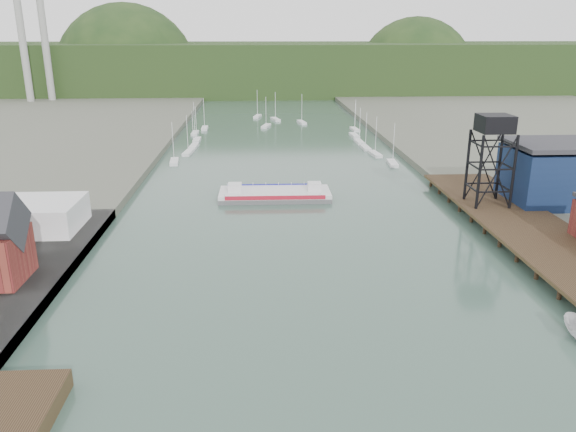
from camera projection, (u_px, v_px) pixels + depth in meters
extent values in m
cube|color=black|center=(530.00, 228.00, 89.67)|extent=(14.00, 70.00, 0.50)
cylinder|color=black|center=(492.00, 235.00, 89.70)|extent=(0.60, 0.60, 2.20)
cylinder|color=black|center=(565.00, 234.00, 90.33)|extent=(0.60, 0.60, 2.20)
cube|color=silver|center=(23.00, 215.00, 89.59)|extent=(18.00, 12.00, 4.50)
cylinder|color=black|center=(480.00, 173.00, 96.80)|extent=(0.50, 0.50, 13.00)
cylinder|color=black|center=(514.00, 172.00, 97.11)|extent=(0.50, 0.50, 13.00)
cylinder|color=black|center=(467.00, 165.00, 102.49)|extent=(0.50, 0.50, 13.00)
cylinder|color=black|center=(499.00, 164.00, 102.80)|extent=(0.50, 0.50, 13.00)
cube|color=black|center=(495.00, 123.00, 97.31)|extent=(5.50, 5.50, 3.00)
cube|color=#0B1733|center=(564.00, 176.00, 103.12)|extent=(20.00, 14.00, 10.00)
cube|color=#2D2D33|center=(569.00, 144.00, 101.28)|extent=(20.50, 14.50, 0.80)
cube|color=silver|center=(174.00, 162.00, 142.68)|extent=(2.67, 7.65, 0.90)
cube|color=silver|center=(188.00, 153.00, 153.62)|extent=(2.81, 7.67, 0.90)
cube|color=silver|center=(194.00, 146.00, 162.06)|extent=(2.35, 7.59, 0.90)
cube|color=silver|center=(197.00, 140.00, 171.47)|extent=(2.01, 7.50, 0.90)
cube|color=silver|center=(195.00, 133.00, 182.99)|extent=(2.00, 7.50, 0.90)
cube|color=silver|center=(205.00, 128.00, 192.44)|extent=(2.16, 7.54, 0.90)
cube|color=silver|center=(393.00, 163.00, 140.93)|extent=(2.53, 7.62, 0.90)
cube|color=silver|center=(375.00, 154.00, 151.71)|extent=(2.76, 7.67, 0.90)
cube|color=silver|center=(365.00, 148.00, 159.99)|extent=(2.22, 7.56, 0.90)
cube|color=silver|center=(359.00, 142.00, 168.52)|extent=(2.18, 7.54, 0.90)
cube|color=silver|center=(354.00, 136.00, 179.07)|extent=(2.46, 7.61, 0.90)
cube|color=silver|center=(355.00, 130.00, 190.19)|extent=(2.48, 7.61, 0.90)
cube|color=silver|center=(266.00, 126.00, 197.18)|extent=(3.78, 7.76, 0.90)
cube|color=silver|center=(302.00, 122.00, 205.46)|extent=(3.31, 7.74, 0.90)
cube|color=silver|center=(275.00, 119.00, 212.56)|extent=(3.76, 7.76, 0.90)
cube|color=silver|center=(257.00, 116.00, 219.80)|extent=(3.40, 7.74, 0.90)
cylinder|color=#979893|center=(22.00, 36.00, 248.81)|extent=(3.20, 3.20, 60.00)
cylinder|color=#979893|center=(44.00, 36.00, 253.97)|extent=(3.20, 3.20, 60.00)
cube|color=black|center=(267.00, 68.00, 326.56)|extent=(500.00, 120.00, 28.00)
sphere|color=black|center=(129.00, 76.00, 323.64)|extent=(80.00, 80.00, 80.00)
sphere|color=black|center=(414.00, 77.00, 342.60)|extent=(70.00, 70.00, 70.00)
cube|color=#545557|center=(275.00, 196.00, 112.40)|extent=(22.13, 9.02, 0.88)
cube|color=silver|center=(275.00, 192.00, 112.15)|extent=(22.13, 9.02, 0.71)
cube|color=#B41428|center=(275.00, 198.00, 107.87)|extent=(19.41, 0.31, 0.79)
cube|color=#14168E|center=(274.00, 186.00, 116.33)|extent=(19.41, 0.31, 0.79)
cube|color=silver|center=(235.00, 188.00, 111.48)|extent=(2.67, 2.67, 1.76)
cube|color=silver|center=(314.00, 187.00, 112.17)|extent=(2.67, 2.67, 1.76)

